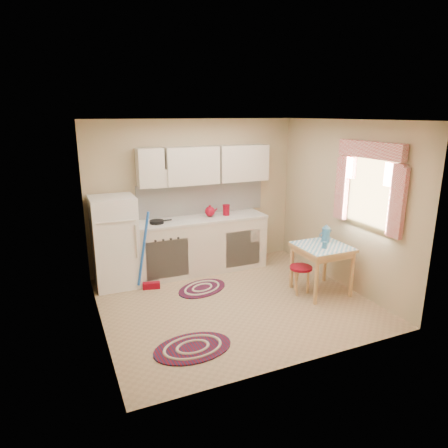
{
  "coord_description": "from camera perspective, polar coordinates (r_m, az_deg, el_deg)",
  "views": [
    {
      "loc": [
        -2.19,
        -4.68,
        2.58
      ],
      "look_at": [
        -0.05,
        0.25,
        1.09
      ],
      "focal_mm": 32.0,
      "sensor_mm": 36.0,
      "label": 1
    }
  ],
  "objects": [
    {
      "name": "room_shell",
      "position": [
        5.54,
        1.98,
        5.28
      ],
      "size": [
        3.64,
        3.6,
        2.52
      ],
      "color": "tan",
      "rests_on": "ground"
    },
    {
      "name": "fridge",
      "position": [
        6.27,
        -15.32,
        -2.5
      ],
      "size": [
        0.65,
        0.6,
        1.4
      ],
      "primitive_type": "cube",
      "color": "white",
      "rests_on": "ground"
    },
    {
      "name": "frying_pan",
      "position": [
        6.31,
        -9.59,
        0.3
      ],
      "size": [
        0.24,
        0.24,
        0.05
      ],
      "primitive_type": "cylinder",
      "rotation": [
        0.0,
        0.0,
        0.1
      ],
      "color": "black",
      "rests_on": "countertop"
    },
    {
      "name": "table",
      "position": [
        6.1,
        13.7,
        -6.28
      ],
      "size": [
        0.72,
        0.72,
        0.72
      ],
      "primitive_type": "cube",
      "color": "tan",
      "rests_on": "ground"
    },
    {
      "name": "broom",
      "position": [
        6.04,
        -10.58,
        -3.87
      ],
      "size": [
        0.3,
        0.18,
        1.2
      ],
      "primitive_type": null,
      "rotation": [
        0.0,
        0.0,
        -0.22
      ],
      "color": "blue",
      "rests_on": "ground"
    },
    {
      "name": "base_cabinets",
      "position": [
        6.7,
        -3.56,
        -3.13
      ],
      "size": [
        2.25,
        0.6,
        0.88
      ],
      "primitive_type": "cube",
      "color": "beige",
      "rests_on": "ground"
    },
    {
      "name": "rug_center",
      "position": [
        6.16,
        -3.14,
        -9.17
      ],
      "size": [
        0.98,
        0.84,
        0.02
      ],
      "primitive_type": null,
      "rotation": [
        0.0,
        0.0,
        0.41
      ],
      "color": "maroon",
      "rests_on": "ground"
    },
    {
      "name": "countertop",
      "position": [
        6.57,
        -3.63,
        0.68
      ],
      "size": [
        2.27,
        0.62,
        0.04
      ],
      "primitive_type": "cube",
      "color": "silver",
      "rests_on": "base_cabinets"
    },
    {
      "name": "red_kettle",
      "position": [
        6.61,
        -2.03,
        1.8
      ],
      "size": [
        0.22,
        0.21,
        0.19
      ],
      "primitive_type": null,
      "rotation": [
        0.0,
        0.0,
        0.23
      ],
      "color": "maroon",
      "rests_on": "countertop"
    },
    {
      "name": "coffee_pot",
      "position": [
        6.11,
        14.36,
        -1.26
      ],
      "size": [
        0.16,
        0.14,
        0.29
      ],
      "primitive_type": null,
      "rotation": [
        0.0,
        0.0,
        -0.07
      ],
      "color": "#2F6791",
      "rests_on": "table"
    },
    {
      "name": "stool",
      "position": [
        6.04,
        10.84,
        -7.85
      ],
      "size": [
        0.37,
        0.37,
        0.42
      ],
      "primitive_type": "cylinder",
      "rotation": [
        0.0,
        0.0,
        -0.14
      ],
      "color": "maroon",
      "rests_on": "ground"
    },
    {
      "name": "mug",
      "position": [
        5.86,
        14.19,
        -2.94
      ],
      "size": [
        0.07,
        0.07,
        0.1
      ],
      "primitive_type": "cylinder",
      "rotation": [
        0.0,
        0.0,
        -0.01
      ],
      "color": "#2F6791",
      "rests_on": "table"
    },
    {
      "name": "red_canister",
      "position": [
        6.72,
        0.32,
        1.93
      ],
      "size": [
        0.14,
        0.14,
        0.16
      ],
      "primitive_type": "cylinder",
      "rotation": [
        0.0,
        0.0,
        -0.25
      ],
      "color": "maroon",
      "rests_on": "countertop"
    },
    {
      "name": "rug_left",
      "position": [
        4.76,
        -4.49,
        -17.22
      ],
      "size": [
        0.94,
        0.64,
        0.02
      ],
      "primitive_type": null,
      "rotation": [
        0.0,
        0.0,
        0.04
      ],
      "color": "maroon",
      "rests_on": "ground"
    }
  ]
}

